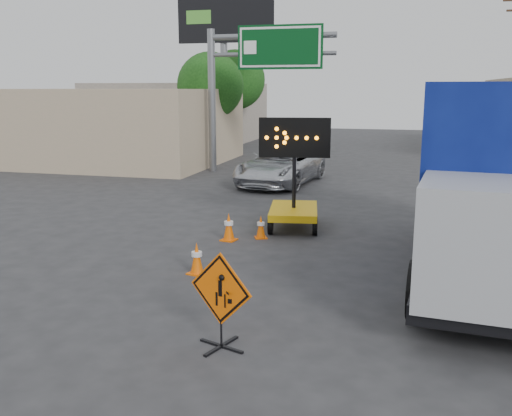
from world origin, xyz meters
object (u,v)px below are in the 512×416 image
at_px(pickup_truck, 281,166).
at_px(arrow_board, 294,204).
at_px(box_truck, 493,192).
at_px(construction_sign, 221,298).

bearing_deg(pickup_truck, arrow_board, -67.51).
height_order(arrow_board, box_truck, box_truck).
distance_m(construction_sign, arrow_board, 8.10).
relative_size(construction_sign, box_truck, 0.18).
xyz_separation_m(construction_sign, arrow_board, (-0.47, 8.09, -0.12)).
relative_size(arrow_board, box_truck, 0.36).
bearing_deg(box_truck, pickup_truck, 128.51).
distance_m(construction_sign, box_truck, 6.72).
distance_m(pickup_truck, box_truck, 12.92).
bearing_deg(pickup_truck, construction_sign, -73.73).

